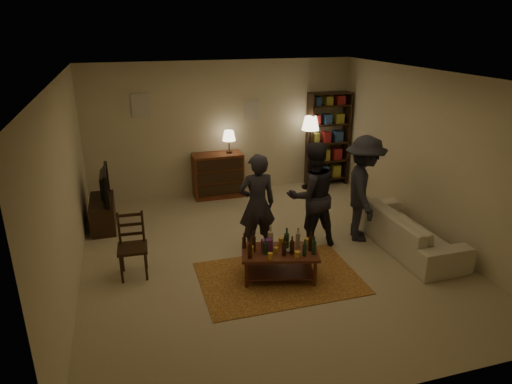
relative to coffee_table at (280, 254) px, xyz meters
name	(u,v)px	position (x,y,z in m)	size (l,w,h in m)	color
floor	(268,254)	(0.07, 0.72, -0.39)	(6.00, 6.00, 0.00)	#C6B793
room_shell	(191,107)	(-0.58, 3.70, 1.42)	(6.00, 6.00, 6.00)	beige
rug	(279,278)	(0.00, 0.00, -0.39)	(2.20, 1.50, 0.01)	maroon
coffee_table	(280,254)	(0.00, 0.00, 0.00)	(1.16, 0.82, 0.77)	brown
dining_chair	(132,243)	(-1.94, 0.71, 0.10)	(0.42, 0.42, 0.93)	#301E10
tv_stand	(102,206)	(-2.38, 2.52, -0.01)	(0.40, 1.00, 1.06)	#301E10
dresser	(218,174)	(-0.13, 3.43, 0.08)	(1.00, 0.50, 1.36)	brown
bookshelf	(328,138)	(2.31, 3.50, 0.64)	(0.90, 0.34, 2.02)	#301E10
floor_lamp	(310,128)	(1.84, 3.37, 0.92)	(0.36, 0.36, 1.56)	black
sofa	(408,230)	(2.27, 0.32, -0.09)	(2.08, 0.81, 0.61)	beige
person_left	(257,204)	(-0.07, 0.87, 0.40)	(0.58, 0.38, 1.59)	#25232B
person_right	(312,195)	(0.82, 0.85, 0.46)	(0.83, 0.64, 1.70)	#232229
person_by_sofa	(363,189)	(1.71, 0.84, 0.48)	(1.12, 0.64, 1.73)	#222329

